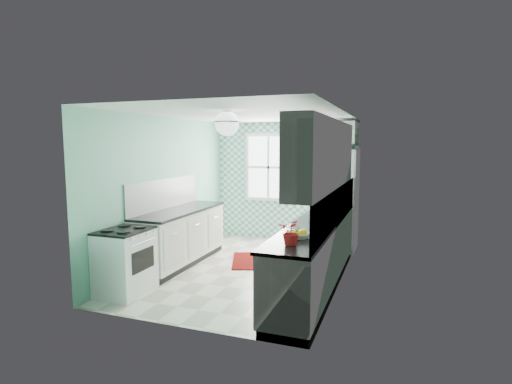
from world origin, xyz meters
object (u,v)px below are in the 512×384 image
(fridge, at_px, (335,200))
(sink, at_px, (330,211))
(fruit_bowl, at_px, (299,235))
(stove, at_px, (125,260))
(potted_plant, at_px, (292,232))
(ceiling_light, at_px, (227,123))
(microwave, at_px, (336,142))

(fridge, relative_size, sink, 3.64)
(sink, height_order, fruit_bowl, sink)
(stove, distance_m, potted_plant, 2.49)
(ceiling_light, height_order, fruit_bowl, ceiling_light)
(ceiling_light, xyz_separation_m, sink, (1.20, 1.47, -1.39))
(potted_plant, height_order, microwave, microwave)
(ceiling_light, relative_size, microwave, 0.67)
(ceiling_light, distance_m, fridge, 3.15)
(ceiling_light, xyz_separation_m, fruit_bowl, (1.20, -0.64, -1.35))
(microwave, bearing_deg, potted_plant, 88.40)
(sink, bearing_deg, potted_plant, -88.52)
(microwave, bearing_deg, fruit_bowl, 88.55)
(sink, xyz_separation_m, microwave, (-0.09, 1.15, 1.15))
(microwave, bearing_deg, stove, 52.53)
(potted_plant, distance_m, microwave, 3.75)
(fridge, height_order, fruit_bowl, fridge)
(ceiling_light, distance_m, sink, 2.35)
(sink, bearing_deg, fridge, 96.22)
(stove, relative_size, microwave, 1.66)
(ceiling_light, height_order, microwave, ceiling_light)
(ceiling_light, bearing_deg, microwave, 67.05)
(fridge, bearing_deg, fruit_bowl, -87.41)
(ceiling_light, relative_size, sink, 0.66)
(ceiling_light, relative_size, stove, 0.40)
(sink, relative_size, potted_plant, 1.78)
(stove, height_order, microwave, microwave)
(ceiling_light, bearing_deg, fridge, 67.05)
(fridge, height_order, sink, fridge)
(sink, xyz_separation_m, potted_plant, (-0.00, -2.46, 0.16))
(stove, xyz_separation_m, sink, (2.40, 2.21, 0.47))
(ceiling_light, distance_m, fruit_bowl, 1.91)
(fridge, height_order, microwave, microwave)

